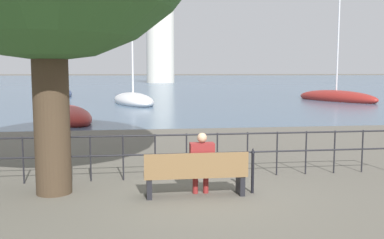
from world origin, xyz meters
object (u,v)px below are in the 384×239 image
object	(u,v)px
closed_umbrella	(253,168)
harbor_lighthouse	(160,38)
seated_person_left	(202,161)
sailboat_1	(60,93)
sailboat_3	(133,100)
sailboat_4	(68,116)
park_bench	(196,175)
sailboat_2	(336,97)

from	to	relation	value
closed_umbrella	harbor_lighthouse	bearing A→B (deg)	87.56
seated_person_left	sailboat_1	size ratio (longest dim) A/B	0.10
sailboat_3	harbor_lighthouse	size ratio (longest dim) A/B	0.57
sailboat_4	park_bench	bearing A→B (deg)	-90.96
park_bench	sailboat_3	bearing A→B (deg)	92.77
sailboat_2	seated_person_left	bearing A→B (deg)	-142.25
park_bench	sailboat_3	distance (m)	25.34
sailboat_4	harbor_lighthouse	bearing A→B (deg)	63.88
harbor_lighthouse	park_bench	bearing A→B (deg)	-93.19
seated_person_left	closed_umbrella	xyz separation A→B (m)	(1.05, 0.01, -0.17)
seated_person_left	sailboat_2	size ratio (longest dim) A/B	0.11
sailboat_2	sailboat_4	distance (m)	24.02
seated_person_left	closed_umbrella	size ratio (longest dim) A/B	1.35
sailboat_3	sailboat_1	bearing A→B (deg)	109.07
sailboat_2	sailboat_4	xyz separation A→B (m)	(-20.42, -12.65, -0.01)
sailboat_1	harbor_lighthouse	bearing A→B (deg)	68.55
seated_person_left	sailboat_2	world-z (taller)	sailboat_2
sailboat_4	sailboat_1	bearing A→B (deg)	81.18
park_bench	sailboat_2	bearing A→B (deg)	58.73
harbor_lighthouse	sailboat_1	bearing A→B (deg)	-104.34
closed_umbrella	sailboat_3	xyz separation A→B (m)	(-2.41, 25.22, -0.22)
sailboat_1	sailboat_4	world-z (taller)	sailboat_1
sailboat_1	sailboat_4	xyz separation A→B (m)	(4.17, -23.10, 0.01)
park_bench	sailboat_2	xyz separation A→B (m)	(15.96, 26.28, -0.12)
sailboat_3	seated_person_left	bearing A→B (deg)	-100.79
park_bench	sailboat_1	size ratio (longest dim) A/B	0.16
sailboat_2	sailboat_3	xyz separation A→B (m)	(-17.19, -0.97, -0.01)
harbor_lighthouse	seated_person_left	bearing A→B (deg)	-93.11
sailboat_4	closed_umbrella	bearing A→B (deg)	-86.46
sailboat_1	sailboat_2	bearing A→B (deg)	-30.13
sailboat_3	closed_umbrella	bearing A→B (deg)	-98.41
seated_person_left	sailboat_3	size ratio (longest dim) A/B	0.10
sailboat_2	sailboat_3	distance (m)	17.22
park_bench	seated_person_left	size ratio (longest dim) A/B	1.61
park_bench	seated_person_left	world-z (taller)	seated_person_left
closed_umbrella	park_bench	bearing A→B (deg)	-175.60
closed_umbrella	harbor_lighthouse	size ratio (longest dim) A/B	0.04
sailboat_2	harbor_lighthouse	distance (m)	65.52
seated_person_left	sailboat_1	xyz separation A→B (m)	(-8.76, 36.66, -0.40)
seated_person_left	sailboat_3	distance (m)	25.27
closed_umbrella	seated_person_left	bearing A→B (deg)	-179.19
closed_umbrella	sailboat_2	world-z (taller)	sailboat_2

